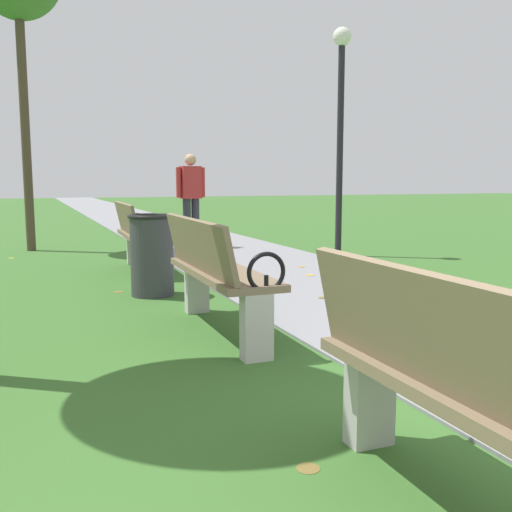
# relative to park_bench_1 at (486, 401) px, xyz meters

# --- Properties ---
(paved_walkway) EXTENTS (2.43, 44.00, 0.02)m
(paved_walkway) POSITION_rel_park_bench_1_xyz_m (1.72, 17.86, -0.48)
(paved_walkway) COLOR gray
(paved_walkway) RESTS_ON ground
(park_bench_1) EXTENTS (0.49, 1.60, 0.90)m
(park_bench_1) POSITION_rel_park_bench_1_xyz_m (0.00, 0.00, 0.00)
(park_bench_1) COLOR #7A664C
(park_bench_1) RESTS_ON ground
(park_bench_2) EXTENTS (0.49, 1.61, 0.90)m
(park_bench_2) POSITION_rel_park_bench_1_xyz_m (0.00, 2.79, 0.00)
(park_bench_2) COLOR #7A664C
(park_bench_2) RESTS_ON ground
(park_bench_3) EXTENTS (0.52, 1.61, 0.90)m
(park_bench_3) POSITION_rel_park_bench_1_xyz_m (0.00, 6.04, 0.00)
(park_bench_3) COLOR #7A664C
(park_bench_3) RESTS_ON ground
(pedestrian_walking) EXTENTS (0.53, 0.25, 1.62)m
(pedestrian_walking) POSITION_rel_park_bench_1_xyz_m (1.35, 8.33, 0.44)
(pedestrian_walking) COLOR #2D2D38
(pedestrian_walking) RESTS_ON paved_walkway
(trash_bin) EXTENTS (0.48, 0.48, 0.84)m
(trash_bin) POSITION_rel_park_bench_1_xyz_m (-0.15, 4.45, -0.06)
(trash_bin) COLOR #38383D
(trash_bin) RESTS_ON ground
(lamp_post) EXTENTS (0.28, 0.28, 3.48)m
(lamp_post) POSITION_rel_park_bench_1_xyz_m (3.23, 6.46, 1.82)
(lamp_post) COLOR black
(lamp_post) RESTS_ON ground
(scattered_leaves) EXTENTS (4.38, 10.00, 0.02)m
(scattered_leaves) POSITION_rel_park_bench_1_xyz_m (0.87, 2.75, -0.47)
(scattered_leaves) COLOR brown
(scattered_leaves) RESTS_ON ground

